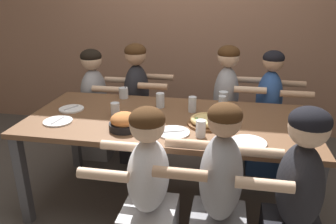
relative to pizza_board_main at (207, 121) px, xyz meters
The scene contains 22 objects.
ground_plane 0.86m from the pizza_board_main, 165.91° to the left, with size 18.00×18.00×0.00m, color #514C47.
dining_table 0.33m from the pizza_board_main, 165.91° to the left, with size 2.17×1.00×0.77m.
pizza_board_main is the anchor object (origin of this frame).
skillet_bowl 0.61m from the pizza_board_main, 161.51° to the right, with size 0.31×0.22×0.13m.
empty_plate_a 1.14m from the pizza_board_main, behind, with size 0.20×0.20×0.02m.
empty_plate_b 1.12m from the pizza_board_main, behind, with size 0.22×0.22×0.02m.
empty_plate_c 0.29m from the pizza_board_main, 138.73° to the right, with size 0.23×0.23×0.02m.
empty_plate_d 0.39m from the pizza_board_main, 42.59° to the right, with size 0.23×0.23×0.02m.
cocktail_glass_blue 0.94m from the pizza_board_main, 148.21° to the left, with size 0.08×0.08×0.12m.
drinking_glass_a 0.36m from the pizza_board_main, 74.47° to the left, with size 0.06×0.06×0.12m.
drinking_glass_b 0.22m from the pizza_board_main, 98.09° to the right, with size 0.07×0.07×0.12m.
drinking_glass_c 0.46m from the pizza_board_main, 77.24° to the left, with size 0.08×0.08×0.12m.
drinking_glass_d 0.52m from the pizza_board_main, 143.32° to the left, with size 0.07×0.07×0.12m.
drinking_glass_e 0.29m from the pizza_board_main, 119.07° to the left, with size 0.06×0.06×0.13m.
drinking_glass_f 0.73m from the pizza_board_main, behind, with size 0.07×0.07×0.10m.
diner_far_right 0.99m from the pizza_board_main, 56.54° to the left, with size 0.51×0.40×1.20m.
diner_near_right 0.87m from the pizza_board_main, 50.24° to the right, with size 0.51×0.40×1.17m.
diner_far_midright 0.84m from the pizza_board_main, 80.87° to the left, with size 0.51×0.40×1.23m.
diner_far_left 1.48m from the pizza_board_main, 146.72° to the left, with size 0.51×0.40×1.16m.
diner_near_center 0.76m from the pizza_board_main, 114.66° to the right, with size 0.51×0.40×1.12m.
diner_far_midleft 1.12m from the pizza_board_main, 133.49° to the left, with size 0.51×0.40×1.22m.
diner_near_midright 0.71m from the pizza_board_main, 79.50° to the right, with size 0.51×0.40×1.17m.
Camera 1 is at (0.42, -2.31, 1.72)m, focal length 35.00 mm.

